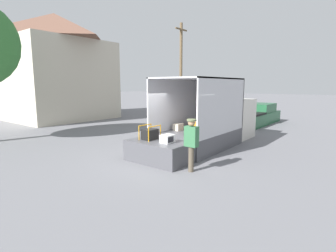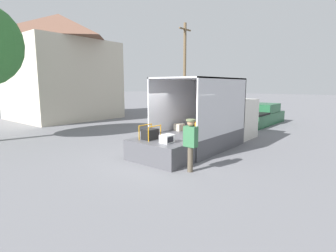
% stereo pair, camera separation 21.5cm
% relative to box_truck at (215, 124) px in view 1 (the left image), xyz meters
% --- Properties ---
extents(ground_plane, '(160.00, 160.00, 0.00)m').
position_rel_box_truck_xyz_m(ground_plane, '(-3.70, -0.00, -0.92)').
color(ground_plane, slate).
extents(box_truck, '(6.32, 2.47, 3.16)m').
position_rel_box_truck_xyz_m(box_truck, '(0.00, 0.00, 0.00)').
color(box_truck, silver).
rests_on(box_truck, ground).
extents(tailgate_deck, '(1.43, 2.35, 0.78)m').
position_rel_box_truck_xyz_m(tailgate_deck, '(-4.41, -0.00, -0.53)').
color(tailgate_deck, '#4C4C51').
rests_on(tailgate_deck, ground).
extents(microwave, '(0.49, 0.39, 0.29)m').
position_rel_box_truck_xyz_m(microwave, '(-4.42, -0.42, 0.01)').
color(microwave, white).
rests_on(microwave, tailgate_deck).
extents(portable_generator, '(0.72, 0.52, 0.55)m').
position_rel_box_truck_xyz_m(portable_generator, '(-4.37, 0.46, 0.07)').
color(portable_generator, black).
rests_on(portable_generator, tailgate_deck).
extents(worker_person, '(0.32, 0.44, 1.76)m').
position_rel_box_truck_xyz_m(worker_person, '(-4.66, -1.60, 0.16)').
color(worker_person, brown).
rests_on(worker_person, ground).
extents(pickup_truck_green, '(5.56, 1.93, 1.47)m').
position_rel_box_truck_xyz_m(pickup_truck_green, '(7.59, 0.55, -0.32)').
color(pickup_truck_green, '#1E5633').
rests_on(pickup_truck_green, ground).
extents(house_backdrop, '(7.81, 7.63, 8.64)m').
position_rel_box_truck_xyz_m(house_backdrop, '(0.25, 15.02, 3.48)').
color(house_backdrop, beige).
rests_on(house_backdrop, ground).
extents(utility_pole, '(1.80, 0.28, 8.74)m').
position_rel_box_truck_xyz_m(utility_pole, '(9.75, 9.01, 3.61)').
color(utility_pole, brown).
rests_on(utility_pole, ground).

